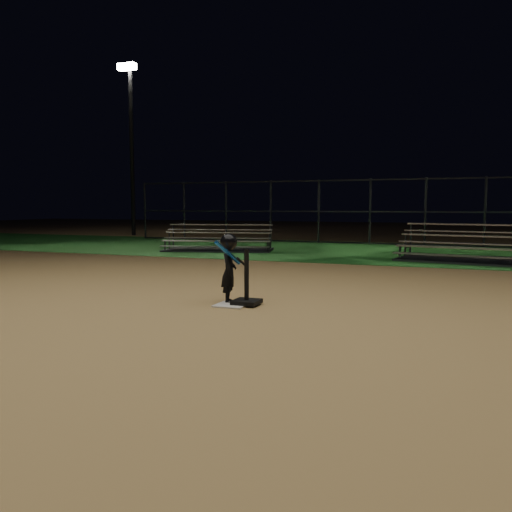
{
  "coord_description": "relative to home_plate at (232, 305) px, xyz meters",
  "views": [
    {
      "loc": [
        3.05,
        -6.89,
        1.48
      ],
      "look_at": [
        0.0,
        1.0,
        0.65
      ],
      "focal_mm": 36.24,
      "sensor_mm": 36.0,
      "label": 1
    }
  ],
  "objects": [
    {
      "name": "backstop_fence",
      "position": [
        0.0,
        13.0,
        1.24
      ],
      "size": [
        20.08,
        0.08,
        2.5
      ],
      "color": "#38383D",
      "rests_on": "ground"
    },
    {
      "name": "home_plate",
      "position": [
        0.0,
        0.0,
        0.0
      ],
      "size": [
        0.45,
        0.45,
        0.02
      ],
      "primitive_type": "cube",
      "color": "beige",
      "rests_on": "ground"
    },
    {
      "name": "bleacher_right",
      "position": [
        3.65,
        7.74,
        0.19
      ],
      "size": [
        4.3,
        2.63,
        0.98
      ],
      "rotation": [
        0.0,
        0.0,
        -0.17
      ],
      "color": "#B1B0B5",
      "rests_on": "ground"
    },
    {
      "name": "ground",
      "position": [
        0.0,
        0.0,
        -0.01
      ],
      "size": [
        80.0,
        80.0,
        0.0
      ],
      "primitive_type": "plane",
      "color": "#A8834C",
      "rests_on": "ground"
    },
    {
      "name": "child_batter",
      "position": [
        -0.13,
        0.2,
        0.55
      ],
      "size": [
        0.42,
        0.61,
        1.06
      ],
      "rotation": [
        0.0,
        0.0,
        1.88
      ],
      "color": "black",
      "rests_on": "ground"
    },
    {
      "name": "bleacher_left",
      "position": [
        -4.21,
        8.45,
        0.16
      ],
      "size": [
        3.8,
        2.51,
        0.86
      ],
      "rotation": [
        0.0,
        0.0,
        0.25
      ],
      "color": "#B3B2B7",
      "rests_on": "ground"
    },
    {
      "name": "batting_tee",
      "position": [
        0.19,
        0.11,
        0.16
      ],
      "size": [
        0.38,
        0.38,
        0.82
      ],
      "color": "black",
      "rests_on": "home_plate"
    },
    {
      "name": "grass_strip",
      "position": [
        0.0,
        10.0,
        -0.01
      ],
      "size": [
        60.0,
        8.0,
        0.01
      ],
      "primitive_type": "cube",
      "color": "#194D19",
      "rests_on": "ground"
    },
    {
      "name": "light_pole_left",
      "position": [
        -12.0,
        14.94,
        4.93
      ],
      "size": [
        0.9,
        0.53,
        8.3
      ],
      "color": "#2D2D30",
      "rests_on": "ground"
    }
  ]
}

